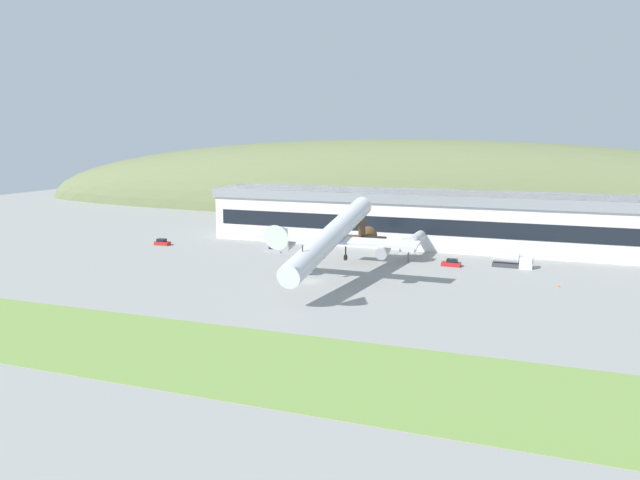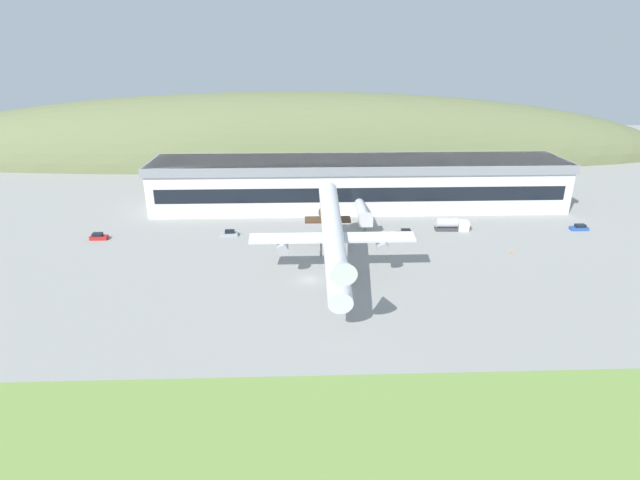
% 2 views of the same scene
% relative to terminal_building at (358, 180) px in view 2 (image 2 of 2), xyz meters
% --- Properties ---
extents(ground_plane, '(404.62, 404.62, 0.00)m').
position_rel_terminal_building_xyz_m(ground_plane, '(-14.83, -48.30, -7.86)').
color(ground_plane, gray).
extents(grass_strip_foreground, '(364.16, 23.78, 0.08)m').
position_rel_terminal_building_xyz_m(grass_strip_foreground, '(-14.83, -91.66, -7.82)').
color(grass_strip_foreground, '#759947').
rests_on(grass_strip_foreground, ground_plane).
extents(hill_backdrop, '(326.67, 55.97, 53.62)m').
position_rel_terminal_building_xyz_m(hill_backdrop, '(-23.81, 68.27, -7.86)').
color(hill_backdrop, '#667047').
rests_on(hill_backdrop, ground_plane).
extents(terminal_building, '(117.10, 20.06, 13.93)m').
position_rel_terminal_building_xyz_m(terminal_building, '(0.00, 0.00, 0.00)').
color(terminal_building, silver).
rests_on(terminal_building, ground_plane).
extents(jetway_0, '(3.38, 15.58, 5.43)m').
position_rel_terminal_building_xyz_m(jetway_0, '(-0.65, -18.09, -3.87)').
color(jetway_0, silver).
rests_on(jetway_0, ground_plane).
extents(cargo_airplane, '(33.03, 51.86, 12.91)m').
position_rel_terminal_building_xyz_m(cargo_airplane, '(-10.19, -47.39, 1.15)').
color(cargo_airplane, silver).
extents(service_car_0, '(4.44, 1.84, 1.53)m').
position_rel_terminal_building_xyz_m(service_car_0, '(54.32, -21.87, -7.23)').
color(service_car_0, '#264C99').
rests_on(service_car_0, ground_plane).
extents(service_car_1, '(4.10, 1.81, 1.69)m').
position_rel_terminal_building_xyz_m(service_car_1, '(-65.57, -24.20, -7.16)').
color(service_car_1, '#B21E1E').
rests_on(service_car_1, ground_plane).
extents(service_car_2, '(4.32, 2.10, 1.47)m').
position_rel_terminal_building_xyz_m(service_car_2, '(-34.25, -22.84, -7.25)').
color(service_car_2, '#999EA3').
rests_on(service_car_2, ground_plane).
extents(service_car_3, '(4.14, 2.00, 1.65)m').
position_rel_terminal_building_xyz_m(service_car_3, '(9.18, -24.25, -7.18)').
color(service_car_3, '#B21E1E').
rests_on(service_car_3, ground_plane).
extents(fuel_truck, '(8.46, 2.68, 3.27)m').
position_rel_terminal_building_xyz_m(fuel_truck, '(21.64, -20.84, -6.33)').
color(fuel_truck, silver).
rests_on(fuel_truck, ground_plane).
extents(traffic_cone_0, '(0.52, 0.52, 0.58)m').
position_rel_terminal_building_xyz_m(traffic_cone_0, '(31.20, -36.17, -7.58)').
color(traffic_cone_0, orange).
rests_on(traffic_cone_0, ground_plane).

